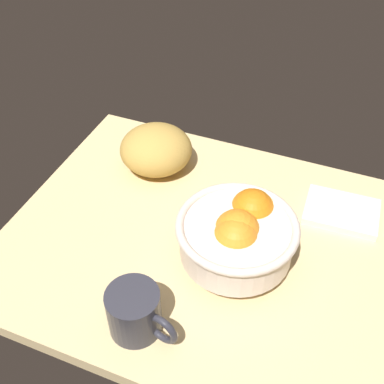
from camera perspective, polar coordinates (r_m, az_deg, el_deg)
The scene contains 5 objects.
ground_plane at distance 98.50cm, azimuth 1.36°, elevation -6.05°, with size 78.03×63.09×3.00cm, color #D9BC84.
fruit_bowl at distance 89.05cm, azimuth 5.39°, elevation -4.91°, with size 22.34×22.34×12.19cm.
bread_loaf at distance 110.07cm, azimuth -4.23°, elevation 4.99°, with size 16.25×15.23×10.54cm, color #BF9544.
napkin_folded at distance 106.07cm, azimuth 17.09°, elevation -2.20°, with size 14.93×11.14×1.58cm, color silver.
mug at distance 82.28cm, azimuth -6.61°, elevation -13.82°, with size 13.13×8.96×8.78cm.
Camera 1 is at (21.86, -60.69, 72.94)cm, focal length 45.57 mm.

